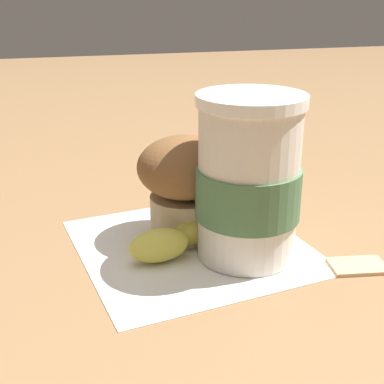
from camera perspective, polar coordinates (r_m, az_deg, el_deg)
name	(u,v)px	position (r m, az deg, el deg)	size (l,w,h in m)	color
ground_plane	(192,246)	(0.53, 0.00, -5.82)	(3.00, 3.00, 0.00)	#936D47
paper_napkin	(192,246)	(0.53, 0.00, -5.75)	(0.21, 0.21, 0.00)	white
coffee_cup	(248,181)	(0.49, 6.03, 1.15)	(0.10, 0.10, 0.15)	silver
muffin	(181,181)	(0.53, -1.14, 1.20)	(0.09, 0.09, 0.10)	beige
banana	(197,214)	(0.56, 0.54, -2.36)	(0.14, 0.18, 0.03)	#D6CC4C
sugar_packet	(358,264)	(0.51, 17.29, -7.37)	(0.05, 0.03, 0.01)	#E0B27F
wooden_stirrer	(164,189)	(0.67, -3.03, 0.30)	(0.11, 0.01, 0.00)	tan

